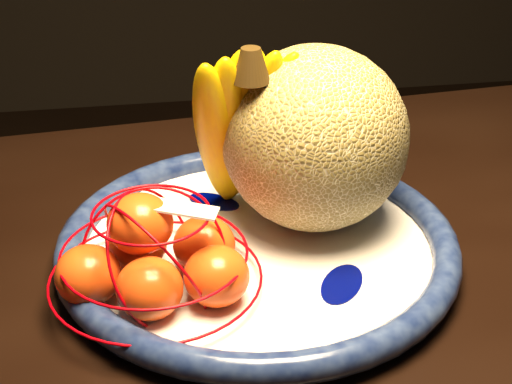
{
  "coord_description": "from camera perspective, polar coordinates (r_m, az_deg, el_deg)",
  "views": [
    {
      "loc": [
        -0.01,
        -0.57,
        1.17
      ],
      "look_at": [
        0.1,
        0.07,
        0.8
      ],
      "focal_mm": 55.0,
      "sensor_mm": 36.0,
      "label": 1
    }
  ],
  "objects": [
    {
      "name": "fruit_bowl",
      "position": [
        0.77,
        0.11,
        -3.93
      ],
      "size": [
        0.39,
        0.39,
        0.03
      ],
      "rotation": [
        0.0,
        0.0,
        0.42
      ],
      "color": "white",
      "rests_on": "dining_table"
    },
    {
      "name": "price_tag",
      "position": [
        0.67,
        -5.85,
        -1.13
      ],
      "size": [
        0.08,
        0.05,
        0.01
      ],
      "primitive_type": "cube",
      "rotation": [
        -0.14,
        0.1,
        -0.3
      ],
      "color": "white",
      "rests_on": "mandarin_bag"
    },
    {
      "name": "banana_bunch",
      "position": [
        0.77,
        -1.34,
        5.0
      ],
      "size": [
        0.14,
        0.13,
        0.21
      ],
      "rotation": [
        0.0,
        0.0,
        0.2
      ],
      "color": "#E5BA00",
      "rests_on": "fruit_bowl"
    },
    {
      "name": "cantaloupe",
      "position": [
        0.77,
        4.31,
        3.91
      ],
      "size": [
        0.18,
        0.18,
        0.18
      ],
      "primitive_type": "sphere",
      "color": "olive",
      "rests_on": "fruit_bowl"
    },
    {
      "name": "mandarin_bag",
      "position": [
        0.7,
        -7.3,
        -4.8
      ],
      "size": [
        0.24,
        0.24,
        0.12
      ],
      "rotation": [
        0.0,
        0.0,
        -0.31
      ],
      "color": "#FF541A",
      "rests_on": "fruit_bowl"
    }
  ]
}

